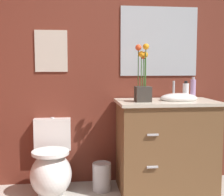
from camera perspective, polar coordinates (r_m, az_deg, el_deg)
wall_back at (r=3.23m, az=5.58°, el=6.80°), size 4.50×0.05×2.50m
toilet at (r=3.01m, az=-11.15°, el=-12.66°), size 0.38×0.59×0.69m
vanity_cabinet at (r=3.05m, az=9.96°, el=-8.42°), size 0.94×0.56×1.05m
flower_vase at (r=2.83m, az=5.73°, el=2.68°), size 0.14×0.14×0.53m
soap_bottle at (r=3.03m, az=13.47°, el=1.20°), size 0.06×0.06×0.19m
lotion_bottle at (r=3.14m, az=14.75°, el=1.63°), size 0.05×0.05×0.22m
trash_bin at (r=3.07m, az=-1.90°, el=-14.30°), size 0.18×0.18×0.27m
wall_poster at (r=3.13m, az=-11.19°, el=8.51°), size 0.32×0.01×0.41m
wall_mirror at (r=3.25m, az=8.71°, el=10.29°), size 0.80×0.01×0.70m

